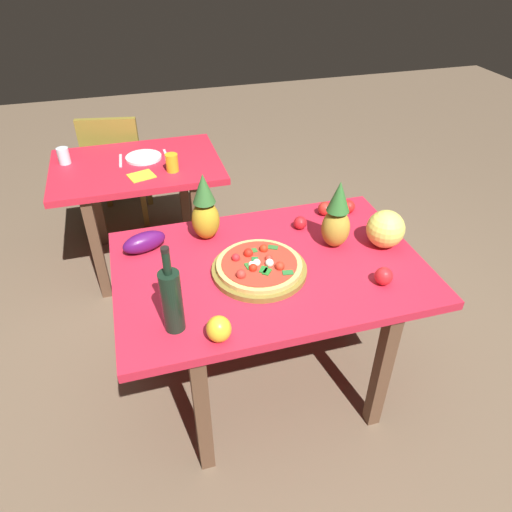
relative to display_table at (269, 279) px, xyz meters
name	(u,v)px	position (x,y,z in m)	size (l,w,h in m)	color
ground_plane	(267,374)	(0.00, 0.00, -0.64)	(10.00, 10.00, 0.00)	brown
display_table	(269,279)	(0.00, 0.00, 0.00)	(1.33, 0.89, 0.72)	brown
background_table	(139,180)	(-0.48, 1.20, -0.03)	(1.01, 0.71, 0.72)	brown
dining_chair	(116,163)	(-0.61, 1.78, -0.16)	(0.47, 0.47, 0.85)	olive
pizza_board	(259,270)	(-0.06, -0.04, 0.09)	(0.40, 0.40, 0.03)	olive
pizza	(259,265)	(-0.06, -0.04, 0.12)	(0.36, 0.36, 0.06)	#E0B963
wine_bottle	(172,299)	(-0.45, -0.27, 0.22)	(0.08, 0.08, 0.36)	black
pineapple_left	(205,210)	(-0.22, 0.29, 0.23)	(0.13, 0.13, 0.33)	#B59721
pineapple_right	(337,218)	(0.33, 0.06, 0.23)	(0.13, 0.13, 0.32)	#AE9030
melon	(386,229)	(0.55, 0.00, 0.17)	(0.17, 0.17, 0.17)	#E9E161
bell_pepper	(219,329)	(-0.30, -0.37, 0.13)	(0.09, 0.09, 0.10)	yellow
eggplant	(144,242)	(-0.51, 0.25, 0.13)	(0.20, 0.09, 0.09)	#4E1157
tomato_at_corner	(325,209)	(0.39, 0.32, 0.12)	(0.07, 0.07, 0.07)	red
tomato_by_bottle	(384,276)	(0.41, -0.25, 0.12)	(0.08, 0.08, 0.08)	red
tomato_beside_pepper	(348,207)	(0.52, 0.31, 0.11)	(0.07, 0.07, 0.07)	red
tomato_near_board	(300,223)	(0.23, 0.24, 0.11)	(0.06, 0.06, 0.06)	red
drinking_glass_juice	(172,163)	(-0.28, 1.03, 0.13)	(0.07, 0.07, 0.10)	gold
drinking_glass_water	(64,156)	(-0.89, 1.32, 0.13)	(0.07, 0.07, 0.10)	silver
dinner_plate	(144,157)	(-0.43, 1.26, 0.09)	(0.22, 0.22, 0.02)	white
fork_utensil	(121,161)	(-0.57, 1.26, 0.09)	(0.02, 0.18, 0.01)	silver
knife_utensil	(166,155)	(-0.29, 1.26, 0.09)	(0.02, 0.18, 0.01)	silver
napkin_folded	(141,176)	(-0.46, 1.01, 0.08)	(0.14, 0.12, 0.01)	yellow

